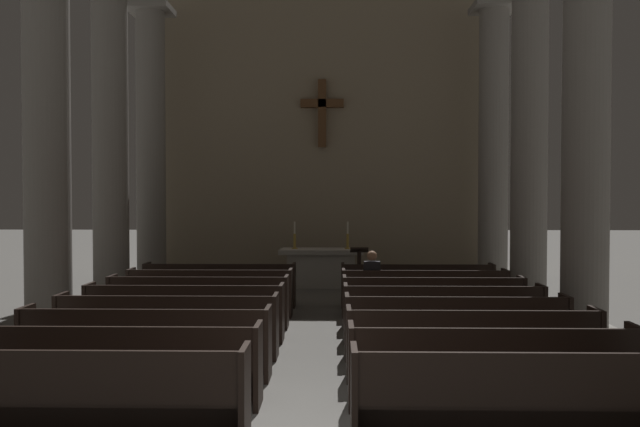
# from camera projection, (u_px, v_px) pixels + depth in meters

# --- Properties ---
(pew_left_row_1) EXTENTS (3.26, 0.50, 0.95)m
(pew_left_row_1) POSITION_uv_depth(u_px,v_px,m) (80.00, 394.00, 6.30)
(pew_left_row_1) COLOR black
(pew_left_row_1) RESTS_ON ground
(pew_left_row_2) EXTENTS (3.26, 0.50, 0.95)m
(pew_left_row_2) POSITION_uv_depth(u_px,v_px,m) (118.00, 365.00, 7.42)
(pew_left_row_2) COLOR black
(pew_left_row_2) RESTS_ON ground
(pew_left_row_3) EXTENTS (3.26, 0.50, 0.95)m
(pew_left_row_3) POSITION_uv_depth(u_px,v_px,m) (146.00, 343.00, 8.53)
(pew_left_row_3) COLOR black
(pew_left_row_3) RESTS_ON ground
(pew_left_row_4) EXTENTS (3.26, 0.50, 0.95)m
(pew_left_row_4) POSITION_uv_depth(u_px,v_px,m) (168.00, 326.00, 9.64)
(pew_left_row_4) COLOR black
(pew_left_row_4) RESTS_ON ground
(pew_left_row_5) EXTENTS (3.26, 0.50, 0.95)m
(pew_left_row_5) POSITION_uv_depth(u_px,v_px,m) (185.00, 312.00, 10.75)
(pew_left_row_5) COLOR black
(pew_left_row_5) RESTS_ON ground
(pew_left_row_6) EXTENTS (3.26, 0.50, 0.95)m
(pew_left_row_6) POSITION_uv_depth(u_px,v_px,m) (199.00, 301.00, 11.87)
(pew_left_row_6) COLOR black
(pew_left_row_6) RESTS_ON ground
(pew_left_row_7) EXTENTS (3.26, 0.50, 0.95)m
(pew_left_row_7) POSITION_uv_depth(u_px,v_px,m) (210.00, 292.00, 12.98)
(pew_left_row_7) COLOR black
(pew_left_row_7) RESTS_ON ground
(pew_left_row_8) EXTENTS (3.26, 0.50, 0.95)m
(pew_left_row_8) POSITION_uv_depth(u_px,v_px,m) (220.00, 285.00, 14.09)
(pew_left_row_8) COLOR black
(pew_left_row_8) RESTS_ON ground
(pew_right_row_1) EXTENTS (3.26, 0.50, 0.95)m
(pew_right_row_1) POSITION_uv_depth(u_px,v_px,m) (522.00, 397.00, 6.22)
(pew_right_row_1) COLOR black
(pew_right_row_1) RESTS_ON ground
(pew_right_row_2) EXTENTS (3.26, 0.50, 0.95)m
(pew_right_row_2) POSITION_uv_depth(u_px,v_px,m) (493.00, 367.00, 7.33)
(pew_right_row_2) COLOR black
(pew_right_row_2) RESTS_ON ground
(pew_right_row_3) EXTENTS (3.26, 0.50, 0.95)m
(pew_right_row_3) POSITION_uv_depth(u_px,v_px,m) (472.00, 344.00, 8.44)
(pew_right_row_3) COLOR black
(pew_right_row_3) RESTS_ON ground
(pew_right_row_4) EXTENTS (3.26, 0.50, 0.95)m
(pew_right_row_4) POSITION_uv_depth(u_px,v_px,m) (456.00, 327.00, 9.55)
(pew_right_row_4) COLOR black
(pew_right_row_4) RESTS_ON ground
(pew_right_row_5) EXTENTS (3.26, 0.50, 0.95)m
(pew_right_row_5) POSITION_uv_depth(u_px,v_px,m) (443.00, 313.00, 10.66)
(pew_right_row_5) COLOR black
(pew_right_row_5) RESTS_ON ground
(pew_right_row_6) EXTENTS (3.26, 0.50, 0.95)m
(pew_right_row_6) POSITION_uv_depth(u_px,v_px,m) (433.00, 302.00, 11.78)
(pew_right_row_6) COLOR black
(pew_right_row_6) RESTS_ON ground
(pew_right_row_7) EXTENTS (3.26, 0.50, 0.95)m
(pew_right_row_7) POSITION_uv_depth(u_px,v_px,m) (424.00, 293.00, 12.89)
(pew_right_row_7) COLOR black
(pew_right_row_7) RESTS_ON ground
(pew_right_row_8) EXTENTS (3.26, 0.50, 0.95)m
(pew_right_row_8) POSITION_uv_depth(u_px,v_px,m) (417.00, 285.00, 14.00)
(pew_right_row_8) COLOR black
(pew_right_row_8) RESTS_ON ground
(column_left_second) EXTENTS (1.15, 1.15, 7.43)m
(column_left_second) POSITION_uv_depth(u_px,v_px,m) (47.00, 123.00, 11.03)
(column_left_second) COLOR gray
(column_left_second) RESTS_ON ground
(column_right_second) EXTENTS (1.15, 1.15, 7.43)m
(column_right_second) POSITION_uv_depth(u_px,v_px,m) (586.00, 122.00, 10.84)
(column_right_second) COLOR gray
(column_right_second) RESTS_ON ground
(column_left_third) EXTENTS (1.15, 1.15, 7.43)m
(column_left_third) POSITION_uv_depth(u_px,v_px,m) (110.00, 140.00, 14.17)
(column_left_third) COLOR gray
(column_left_third) RESTS_ON ground
(column_right_third) EXTENTS (1.15, 1.15, 7.43)m
(column_right_third) POSITION_uv_depth(u_px,v_px,m) (529.00, 139.00, 13.98)
(column_right_third) COLOR gray
(column_right_third) RESTS_ON ground
(column_left_fourth) EXTENTS (1.15, 1.15, 7.43)m
(column_left_fourth) POSITION_uv_depth(u_px,v_px,m) (151.00, 150.00, 17.31)
(column_left_fourth) COLOR gray
(column_left_fourth) RESTS_ON ground
(column_right_fourth) EXTENTS (1.15, 1.15, 7.43)m
(column_right_fourth) POSITION_uv_depth(u_px,v_px,m) (493.00, 149.00, 17.12)
(column_right_fourth) COLOR gray
(column_right_fourth) RESTS_ON ground
(altar) EXTENTS (2.20, 0.90, 1.01)m
(altar) POSITION_uv_depth(u_px,v_px,m) (321.00, 267.00, 17.20)
(altar) COLOR #A8A399
(altar) RESTS_ON ground
(candlestick_left) EXTENTS (0.16, 0.16, 0.72)m
(candlestick_left) POSITION_uv_depth(u_px,v_px,m) (295.00, 240.00, 17.19)
(candlestick_left) COLOR #B79338
(candlestick_left) RESTS_ON altar
(candlestick_right) EXTENTS (0.16, 0.16, 0.72)m
(candlestick_right) POSITION_uv_depth(u_px,v_px,m) (348.00, 240.00, 17.16)
(candlestick_right) COLOR #B79338
(candlestick_right) RESTS_ON altar
(apse_with_cross) EXTENTS (10.28, 0.48, 8.63)m
(apse_with_cross) POSITION_uv_depth(u_px,v_px,m) (322.00, 129.00, 18.77)
(apse_with_cross) COLOR gray
(apse_with_cross) RESTS_ON ground
(lectern) EXTENTS (0.44, 0.36, 1.15)m
(lectern) POSITION_uv_depth(u_px,v_px,m) (359.00, 271.00, 15.98)
(lectern) COLOR black
(lectern) RESTS_ON ground
(lone_worshipper) EXTENTS (0.32, 0.43, 1.32)m
(lone_worshipper) POSITION_uv_depth(u_px,v_px,m) (372.00, 282.00, 12.94)
(lone_worshipper) COLOR #26262B
(lone_worshipper) RESTS_ON ground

